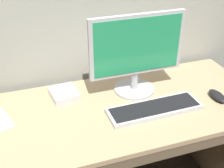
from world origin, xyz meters
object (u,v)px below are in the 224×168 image
at_px(computer_mouse, 217,96).
at_px(external_drive_box, 64,94).
at_px(wired_keyboard, 154,109).
at_px(external_monitor, 137,52).

xyz_separation_m(computer_mouse, external_drive_box, (-0.74, 0.26, 0.00)).
distance_m(wired_keyboard, computer_mouse, 0.35).
height_order(external_monitor, external_drive_box, external_monitor).
distance_m(computer_mouse, external_drive_box, 0.78).
height_order(external_monitor, wired_keyboard, external_monitor).
bearing_deg(external_drive_box, wired_keyboard, -33.67).
bearing_deg(wired_keyboard, external_drive_box, 146.33).
height_order(external_monitor, computer_mouse, external_monitor).
xyz_separation_m(external_monitor, wired_keyboard, (0.02, -0.19, -0.22)).
height_order(wired_keyboard, external_drive_box, external_drive_box).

